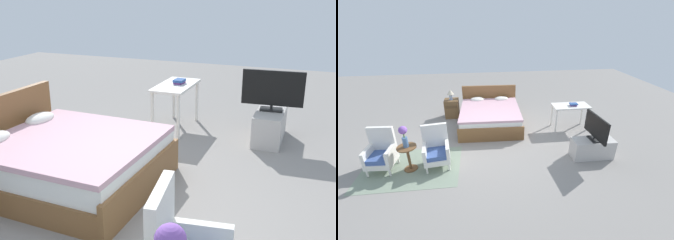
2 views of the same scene
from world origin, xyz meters
TOP-DOWN VIEW (x-y plane):
  - ground_plane at (0.00, 0.00)m, footprint 16.00×16.00m
  - floor_rug at (-1.90, -0.79)m, footprint 2.10×1.50m
  - bed at (-0.04, 1.16)m, footprint 1.82×2.06m
  - armchair_by_window_left at (-2.47, -0.73)m, footprint 0.57×0.57m
  - armchair_by_window_right at (-1.32, -0.73)m, footprint 0.61×0.61m
  - side_table at (-1.90, -0.84)m, footprint 0.40×0.40m
  - flower_vase at (-1.90, -0.84)m, footprint 0.17×0.17m
  - nightstand at (-1.24, 1.89)m, footprint 0.44×0.41m
  - table_lamp at (-1.24, 1.89)m, footprint 0.22×0.22m
  - tv_stand at (2.24, -0.85)m, footprint 0.96×0.40m
  - tv_flatscreen at (2.24, -0.85)m, footprint 0.22×0.88m
  - vanity_desk at (2.25, 0.65)m, footprint 1.04×0.52m
  - book_stack at (2.31, 0.61)m, footprint 0.21×0.16m

SIDE VIEW (x-z plane):
  - ground_plane at x=0.00m, z-range 0.00..0.00m
  - floor_rug at x=-1.90m, z-range 0.00..0.01m
  - tv_stand at x=2.24m, z-range 0.00..0.46m
  - bed at x=-0.04m, z-range -0.18..0.78m
  - nightstand at x=-1.24m, z-range 0.00..0.60m
  - side_table at x=-1.90m, z-range 0.07..0.65m
  - armchair_by_window_left at x=-2.47m, z-range -0.08..0.84m
  - armchair_by_window_right at x=-1.32m, z-range -0.08..0.84m
  - vanity_desk at x=2.25m, z-range 0.25..0.98m
  - book_stack at x=2.31m, z-range 0.73..0.80m
  - tv_flatscreen at x=2.24m, z-range 0.48..1.07m
  - table_lamp at x=-1.24m, z-range 0.65..0.98m
  - flower_vase at x=-1.90m, z-range 0.63..1.10m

